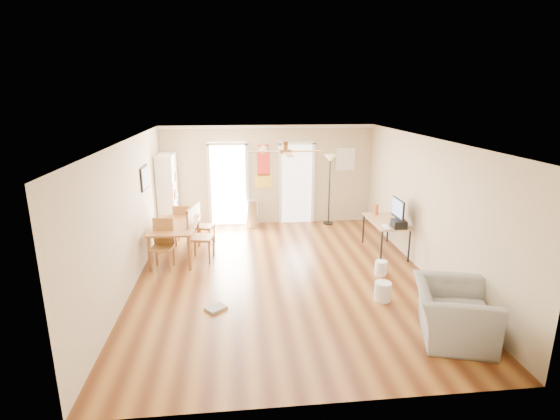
{
  "coord_description": "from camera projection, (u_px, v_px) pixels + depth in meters",
  "views": [
    {
      "loc": [
        -0.86,
        -7.47,
        3.39
      ],
      "look_at": [
        0.0,
        0.6,
        1.15
      ],
      "focal_mm": 27.28,
      "sensor_mm": 36.0,
      "label": 1
    }
  ],
  "objects": [
    {
      "name": "wastebasket_b",
      "position": [
        383.0,
        291.0,
        7.16
      ],
      "size": [
        0.32,
        0.32,
        0.32
      ],
      "primitive_type": "cylinder",
      "rotation": [
        0.0,
        0.0,
        0.14
      ],
      "color": "silver",
      "rests_on": "floor"
    },
    {
      "name": "wall_front",
      "position": [
        322.0,
        300.0,
        4.45
      ],
      "size": [
        5.5,
        0.04,
        2.6
      ],
      "primitive_type": null,
      "color": "beige",
      "rests_on": "floor"
    },
    {
      "name": "wall_decal",
      "position": [
        263.0,
        166.0,
        11.06
      ],
      "size": [
        0.46,
        0.03,
        1.1
      ],
      "primitive_type": "cube",
      "color": "red",
      "rests_on": "wall_back"
    },
    {
      "name": "dining_table",
      "position": [
        176.0,
        241.0,
        8.96
      ],
      "size": [
        0.96,
        1.53,
        0.74
      ],
      "primitive_type": null,
      "rotation": [
        0.0,
        0.0,
        -0.05
      ],
      "color": "olive",
      "rests_on": "floor"
    },
    {
      "name": "kitchen_doorway",
      "position": [
        228.0,
        186.0,
        11.1
      ],
      "size": [
        0.9,
        0.1,
        2.1
      ],
      "primitive_type": null,
      "color": "white",
      "rests_on": "wall_back"
    },
    {
      "name": "dining_chair_near",
      "position": [
        162.0,
        245.0,
        8.36
      ],
      "size": [
        0.45,
        0.45,
        0.99
      ],
      "primitive_type": null,
      "rotation": [
        0.0,
        0.0,
        -0.11
      ],
      "color": "olive",
      "rests_on": "floor"
    },
    {
      "name": "dining_chair_far",
      "position": [
        184.0,
        224.0,
        9.8
      ],
      "size": [
        0.41,
        0.41,
        0.94
      ],
      "primitive_type": null,
      "rotation": [
        0.0,
        0.0,
        3.08
      ],
      "color": "olive",
      "rests_on": "floor"
    },
    {
      "name": "ceiling_fan",
      "position": [
        286.0,
        151.0,
        7.22
      ],
      "size": [
        1.24,
        1.24,
        0.2
      ],
      "primitive_type": null,
      "color": "#593819",
      "rests_on": "ceiling"
    },
    {
      "name": "wall_back",
      "position": [
        268.0,
        175.0,
        11.16
      ],
      "size": [
        5.5,
        0.04,
        2.6
      ],
      "primitive_type": null,
      "color": "beige",
      "rests_on": "floor"
    },
    {
      "name": "armchair",
      "position": [
        453.0,
        313.0,
        6.02
      ],
      "size": [
        1.34,
        1.44,
        0.77
      ],
      "primitive_type": "imported",
      "rotation": [
        0.0,
        0.0,
        1.27
      ],
      "color": "gray",
      "rests_on": "floor"
    },
    {
      "name": "dining_chair_right_b",
      "position": [
        201.0,
        235.0,
        8.79
      ],
      "size": [
        0.52,
        0.52,
        1.11
      ],
      "primitive_type": null,
      "rotation": [
        0.0,
        0.0,
        1.42
      ],
      "color": "olive",
      "rests_on": "floor"
    },
    {
      "name": "torchiere_lamp",
      "position": [
        329.0,
        190.0,
        11.16
      ],
      "size": [
        0.37,
        0.37,
        1.86
      ],
      "primitive_type": null,
      "rotation": [
        0.0,
        0.0,
        -0.05
      ],
      "color": "black",
      "rests_on": "floor"
    },
    {
      "name": "imac",
      "position": [
        398.0,
        212.0,
        8.81
      ],
      "size": [
        0.11,
        0.61,
        0.57
      ],
      "primitive_type": null,
      "rotation": [
        0.0,
        0.0,
        0.04
      ],
      "color": "black",
      "rests_on": "computer_desk"
    },
    {
      "name": "wall_left",
      "position": [
        129.0,
        215.0,
        7.52
      ],
      "size": [
        0.04,
        7.0,
        2.6
      ],
      "primitive_type": null,
      "color": "beige",
      "rests_on": "floor"
    },
    {
      "name": "framed_poster",
      "position": [
        145.0,
        178.0,
        8.76
      ],
      "size": [
        0.04,
        0.66,
        0.48
      ],
      "primitive_type": "cube",
      "color": "black",
      "rests_on": "wall_left"
    },
    {
      "name": "wall_right",
      "position": [
        427.0,
        207.0,
        8.09
      ],
      "size": [
        0.04,
        7.0,
        2.6
      ],
      "primitive_type": null,
      "color": "beige",
      "rests_on": "floor"
    },
    {
      "name": "floor_cloth",
      "position": [
        216.0,
        308.0,
        6.89
      ],
      "size": [
        0.39,
        0.37,
        0.04
      ],
      "primitive_type": "cube",
      "rotation": [
        0.0,
        0.0,
        0.66
      ],
      "color": "gray",
      "rests_on": "floor"
    },
    {
      "name": "wastebasket_a",
      "position": [
        381.0,
        268.0,
        8.19
      ],
      "size": [
        0.25,
        0.25,
        0.27
      ],
      "primitive_type": "cylinder",
      "rotation": [
        0.0,
        0.0,
        0.07
      ],
      "color": "white",
      "rests_on": "floor"
    },
    {
      "name": "crown_molding",
      "position": [
        284.0,
        142.0,
        7.47
      ],
      "size": [
        5.5,
        7.0,
        0.08
      ],
      "primitive_type": null,
      "color": "white",
      "rests_on": "wall_back"
    },
    {
      "name": "printer",
      "position": [
        399.0,
        224.0,
        8.72
      ],
      "size": [
        0.28,
        0.32,
        0.16
      ],
      "primitive_type": "cube",
      "rotation": [
        0.0,
        0.0,
        -0.05
      ],
      "color": "black",
      "rests_on": "computer_desk"
    },
    {
      "name": "ac_grille",
      "position": [
        345.0,
        159.0,
        11.23
      ],
      "size": [
        0.5,
        0.04,
        0.6
      ],
      "primitive_type": "cube",
      "color": "white",
      "rests_on": "wall_back"
    },
    {
      "name": "bathroom_doorway",
      "position": [
        297.0,
        184.0,
        11.29
      ],
      "size": [
        0.8,
        0.1,
        2.1
      ],
      "primitive_type": null,
      "color": "white",
      "rests_on": "wall_back"
    },
    {
      "name": "bookshelf",
      "position": [
        168.0,
        194.0,
        10.48
      ],
      "size": [
        0.42,
        0.89,
        1.96
      ],
      "primitive_type": null,
      "rotation": [
        0.0,
        0.0,
        -0.03
      ],
      "color": "white",
      "rests_on": "floor"
    },
    {
      "name": "orange_bottle",
      "position": [
        377.0,
        210.0,
        9.62
      ],
      "size": [
        0.09,
        0.09,
        0.24
      ],
      "primitive_type": "cylinder",
      "rotation": [
        0.0,
        0.0,
        -0.1
      ],
      "color": "red",
      "rests_on": "computer_desk"
    },
    {
      "name": "ceiling",
      "position": [
        284.0,
        140.0,
        7.46
      ],
      "size": [
        5.5,
        7.0,
        0.0
      ],
      "primitive_type": null,
      "color": "silver",
      "rests_on": "floor"
    },
    {
      "name": "keyboard",
      "position": [
        386.0,
        227.0,
        8.78
      ],
      "size": [
        0.17,
        0.37,
        0.01
      ],
      "primitive_type": "cube",
      "rotation": [
        0.0,
        0.0,
        -0.14
      ],
      "color": "white",
      "rests_on": "computer_desk"
    },
    {
      "name": "floor",
      "position": [
        283.0,
        276.0,
        8.15
      ],
      "size": [
        7.0,
        7.0,
        0.0
      ],
      "primitive_type": "plane",
      "color": "brown",
      "rests_on": "ground"
    },
    {
      "name": "computer_desk",
      "position": [
        385.0,
        236.0,
        9.32
      ],
      "size": [
        0.67,
        1.34,
        0.72
      ],
      "primitive_type": null,
      "color": "tan",
      "rests_on": "floor"
    },
    {
      "name": "trash_can",
      "position": [
        252.0,
        213.0,
        11.06
      ],
      "size": [
        0.41,
        0.41,
        0.73
      ],
      "primitive_type": "cylinder",
      "rotation": [
        0.0,
        0.0,
        -0.24
      ],
      "color": "silver",
      "rests_on": "floor"
    },
    {
      "name": "dining_chair_right_a",
      "position": [
        204.0,
        224.0,
        9.74
      ],
      "size": [
        0.49,
        0.49,
        0.97
      ],
      "primitive_type": null,
      "rotation": [
        0.0,
        0.0,
        1.3
      ],
      "color": "olive",
      "rests_on": "floor"
    }
  ]
}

